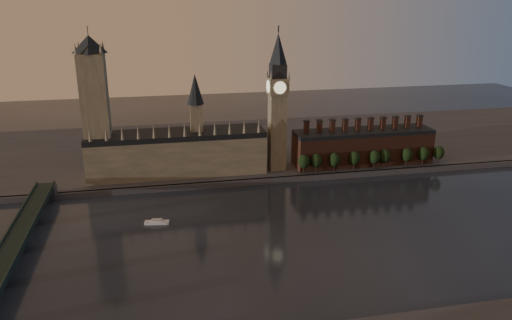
{
  "coord_description": "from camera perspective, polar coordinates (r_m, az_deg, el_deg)",
  "views": [
    {
      "loc": [
        -78.71,
        -243.25,
        130.77
      ],
      "look_at": [
        -17.53,
        55.0,
        30.43
      ],
      "focal_mm": 35.0,
      "sensor_mm": 36.0,
      "label": 1
    }
  ],
  "objects": [
    {
      "name": "embankment_tree_2",
      "position": [
        380.12,
        8.97,
        0.03
      ],
      "size": [
        8.6,
        8.6,
        14.88
      ],
      "color": "black",
      "rests_on": "north_bank"
    },
    {
      "name": "big_ben",
      "position": [
        371.65,
        2.47,
        6.75
      ],
      "size": [
        15.0,
        15.0,
        107.0
      ],
      "color": "gray",
      "rests_on": "north_bank"
    },
    {
      "name": "embankment_tree_6",
      "position": [
        404.52,
        16.86,
        0.58
      ],
      "size": [
        8.6,
        8.6,
        14.88
      ],
      "color": "black",
      "rests_on": "north_bank"
    },
    {
      "name": "westminster_bridge",
      "position": [
        280.89,
        -26.41,
        -9.88
      ],
      "size": [
        14.0,
        200.0,
        11.55
      ],
      "color": "#1B2925",
      "rests_on": "ground"
    },
    {
      "name": "embankment_tree_4",
      "position": [
        392.33,
        13.38,
        0.33
      ],
      "size": [
        8.6,
        8.6,
        14.88
      ],
      "color": "black",
      "rests_on": "north_bank"
    },
    {
      "name": "embankment_tree_5",
      "position": [
        396.78,
        14.52,
        0.44
      ],
      "size": [
        8.6,
        8.6,
        14.88
      ],
      "color": "black",
      "rests_on": "north_bank"
    },
    {
      "name": "embankment_tree_8",
      "position": [
        417.83,
        20.16,
        0.79
      ],
      "size": [
        8.6,
        8.6,
        14.88
      ],
      "color": "black",
      "rests_on": "north_bank"
    },
    {
      "name": "north_bank",
      "position": [
        447.51,
        -0.97,
        1.51
      ],
      "size": [
        900.0,
        182.0,
        4.0
      ],
      "color": "#444348",
      "rests_on": "ground"
    },
    {
      "name": "embankment_tree_0",
      "position": [
        372.96,
        5.51,
        -0.18
      ],
      "size": [
        8.6,
        8.6,
        14.88
      ],
      "color": "black",
      "rests_on": "north_bank"
    },
    {
      "name": "embankment_tree_1",
      "position": [
        376.06,
        6.9,
        -0.07
      ],
      "size": [
        8.6,
        8.6,
        14.88
      ],
      "color": "black",
      "rests_on": "north_bank"
    },
    {
      "name": "chimney_block",
      "position": [
        403.4,
        12.09,
        1.56
      ],
      "size": [
        110.0,
        25.0,
        37.0
      ],
      "color": "#542C20",
      "rests_on": "north_bank"
    },
    {
      "name": "victoria_tower",
      "position": [
        367.68,
        -17.91,
        6.11
      ],
      "size": [
        24.0,
        24.0,
        108.0
      ],
      "color": "gray",
      "rests_on": "north_bank"
    },
    {
      "name": "palace_of_westminster",
      "position": [
        374.7,
        -8.9,
        1.08
      ],
      "size": [
        130.0,
        30.3,
        74.0
      ],
      "color": "gray",
      "rests_on": "north_bank"
    },
    {
      "name": "ground",
      "position": [
        287.17,
        5.71,
        -8.95
      ],
      "size": [
        900.0,
        900.0,
        0.0
      ],
      "primitive_type": "plane",
      "color": "black",
      "rests_on": "ground"
    },
    {
      "name": "embankment_tree_7",
      "position": [
        411.27,
        18.59,
        0.69
      ],
      "size": [
        8.6,
        8.6,
        14.88
      ],
      "color": "black",
      "rests_on": "north_bank"
    },
    {
      "name": "river_boat",
      "position": [
        308.78,
        -11.26,
        -6.96
      ],
      "size": [
        15.14,
        6.46,
        2.93
      ],
      "rotation": [
        0.0,
        0.0,
        -0.16
      ],
      "color": "silver",
      "rests_on": "ground"
    },
    {
      "name": "embankment_tree_3",
      "position": [
        386.63,
        11.19,
        0.22
      ],
      "size": [
        8.6,
        8.6,
        14.88
      ],
      "color": "black",
      "rests_on": "north_bank"
    }
  ]
}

